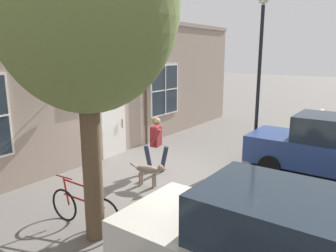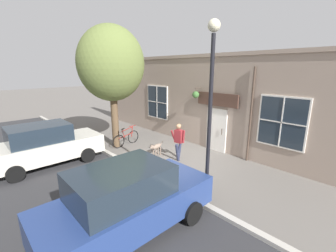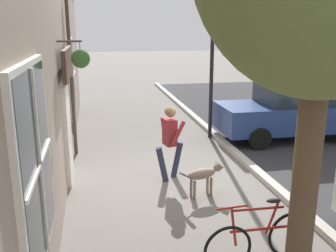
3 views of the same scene
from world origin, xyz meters
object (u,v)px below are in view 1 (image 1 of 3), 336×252
object	(u,v)px
dog_on_leash	(149,170)
leaning_bicycle	(84,208)
pedestrian_walking	(156,140)
parked_car_mid_block	(332,148)
street_lamp	(260,55)
street_tree_by_curb	(85,10)

from	to	relation	value
dog_on_leash	leaning_bicycle	bearing A→B (deg)	-86.47
pedestrian_walking	leaning_bicycle	xyz separation A→B (m)	(0.64, -3.24, -0.60)
parked_car_mid_block	street_lamp	size ratio (longest dim) A/B	0.84
parked_car_mid_block	street_lamp	xyz separation A→B (m)	(-2.37, 0.57, 2.46)
pedestrian_walking	leaning_bicycle	bearing A→B (deg)	-78.89
dog_on_leash	street_tree_by_curb	bearing A→B (deg)	-75.04
street_tree_by_curb	parked_car_mid_block	xyz separation A→B (m)	(3.07, 5.76, -3.21)
leaning_bicycle	parked_car_mid_block	bearing A→B (deg)	57.48
street_tree_by_curb	dog_on_leash	bearing A→B (deg)	104.96
pedestrian_walking	street_lamp	bearing A→B (deg)	57.93
pedestrian_walking	dog_on_leash	distance (m)	1.20
leaning_bicycle	street_lamp	xyz separation A→B (m)	(1.21, 6.19, 2.96)
dog_on_leash	parked_car_mid_block	distance (m)	5.01
pedestrian_walking	street_lamp	size ratio (longest dim) A/B	0.32
dog_on_leash	street_lamp	bearing A→B (deg)	70.86
street_tree_by_curb	street_lamp	xyz separation A→B (m)	(0.70, 6.34, -0.75)
leaning_bicycle	dog_on_leash	bearing A→B (deg)	93.53
street_tree_by_curb	parked_car_mid_block	world-z (taller)	street_tree_by_curb
street_tree_by_curb	street_lamp	distance (m)	6.42
leaning_bicycle	parked_car_mid_block	world-z (taller)	parked_car_mid_block
parked_car_mid_block	street_lamp	distance (m)	3.46
pedestrian_walking	dog_on_leash	xyz separation A→B (m)	(0.49, -0.95, -0.53)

